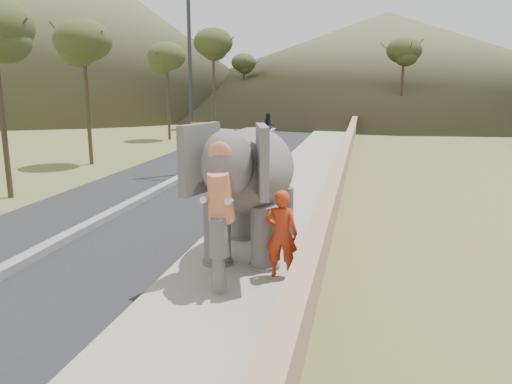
% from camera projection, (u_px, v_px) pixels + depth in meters
% --- Properties ---
extents(ground, '(160.00, 160.00, 0.00)m').
position_uv_depth(ground, '(235.00, 283.00, 10.44)').
color(ground, olive).
rests_on(ground, ground).
extents(road, '(7.00, 120.00, 0.03)m').
position_uv_depth(road, '(180.00, 181.00, 21.01)').
color(road, black).
rests_on(road, ground).
extents(median, '(0.35, 120.00, 0.22)m').
position_uv_depth(median, '(180.00, 178.00, 20.99)').
color(median, black).
rests_on(median, ground).
extents(walkway, '(3.00, 120.00, 0.15)m').
position_uv_depth(walkway, '(298.00, 184.00, 19.96)').
color(walkway, '#9E9687').
rests_on(walkway, ground).
extents(parapet, '(0.30, 120.00, 1.10)m').
position_uv_depth(parapet, '(340.00, 174.00, 19.51)').
color(parapet, tan).
rests_on(parapet, ground).
extents(lamppost, '(1.76, 0.36, 8.00)m').
position_uv_depth(lamppost, '(197.00, 63.00, 21.42)').
color(lamppost, '#2C2D31').
rests_on(lamppost, ground).
extents(signboard, '(0.60, 0.08, 2.40)m').
position_uv_depth(signboard, '(198.00, 140.00, 21.47)').
color(signboard, '#2D2D33').
rests_on(signboard, ground).
extents(hill_left, '(60.00, 60.00, 22.00)m').
position_uv_depth(hill_left, '(68.00, 29.00, 68.39)').
color(hill_left, brown).
rests_on(hill_left, ground).
extents(hill_far, '(80.00, 80.00, 14.00)m').
position_uv_depth(hill_far, '(385.00, 61.00, 74.60)').
color(hill_far, brown).
rests_on(hill_far, ground).
extents(elephant_and_man, '(2.41, 4.33, 3.10)m').
position_uv_depth(elephant_and_man, '(252.00, 188.00, 11.57)').
color(elephant_and_man, slate).
rests_on(elephant_and_man, ground).
extents(motorcyclist, '(1.32, 1.64, 2.05)m').
position_uv_depth(motorcyclist, '(267.00, 130.00, 33.64)').
color(motorcyclist, maroon).
rests_on(motorcyclist, ground).
extents(trees, '(48.36, 44.22, 8.76)m').
position_uv_depth(trees, '(382.00, 86.00, 36.91)').
color(trees, '#473828').
rests_on(trees, ground).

